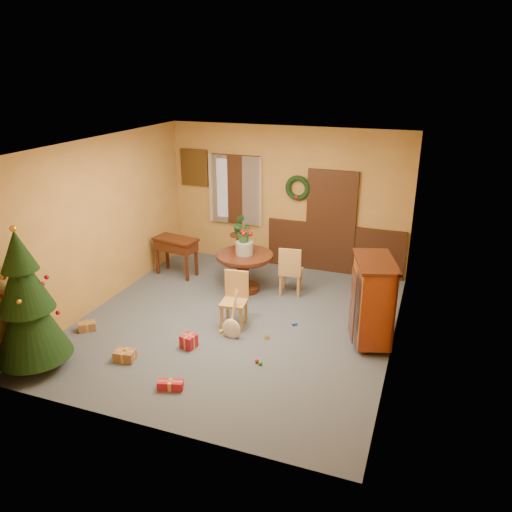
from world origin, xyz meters
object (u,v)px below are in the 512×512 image
at_px(chair_near, 235,297).
at_px(christmas_tree, 27,303).
at_px(writing_desk, 176,247).
at_px(dining_table, 245,265).
at_px(sideboard, 372,299).

height_order(chair_near, christmas_tree, christmas_tree).
bearing_deg(christmas_tree, writing_desk, 86.07).
height_order(dining_table, chair_near, chair_near).
bearing_deg(dining_table, sideboard, -23.22).
relative_size(dining_table, chair_near, 1.17).
bearing_deg(writing_desk, sideboard, -17.84).
distance_m(dining_table, chair_near, 1.34).
relative_size(christmas_tree, writing_desk, 2.24).
distance_m(christmas_tree, sideboard, 4.90).
relative_size(christmas_tree, sideboard, 1.57).
xyz_separation_m(dining_table, christmas_tree, (-1.82, -3.40, 0.48)).
xyz_separation_m(christmas_tree, sideboard, (4.30, 2.34, -0.28)).
height_order(chair_near, sideboard, sideboard).
bearing_deg(dining_table, chair_near, -75.32).
bearing_deg(chair_near, dining_table, 104.68).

